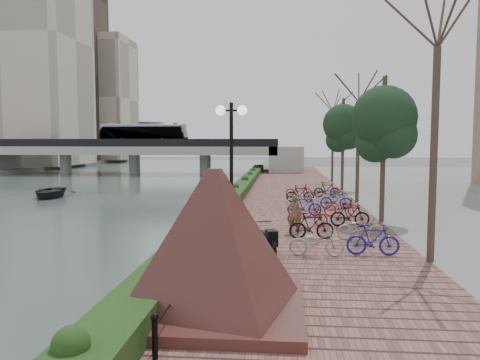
# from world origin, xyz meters

# --- Properties ---
(ground) EXTENTS (220.00, 220.00, 0.00)m
(ground) POSITION_xyz_m (0.00, 0.00, 0.00)
(ground) COLOR #59595B
(ground) RESTS_ON ground
(river_water) EXTENTS (30.00, 130.00, 0.02)m
(river_water) POSITION_xyz_m (-15.00, 25.00, 0.01)
(river_water) COLOR #485A55
(river_water) RESTS_ON ground
(promenade) EXTENTS (8.00, 75.00, 0.50)m
(promenade) POSITION_xyz_m (4.00, 17.50, 0.25)
(promenade) COLOR brown
(promenade) RESTS_ON ground
(hedge) EXTENTS (1.10, 56.00, 0.60)m
(hedge) POSITION_xyz_m (0.60, 20.00, 0.80)
(hedge) COLOR #1C3613
(hedge) RESTS_ON promenade
(chain_fence) EXTENTS (0.10, 14.10, 0.70)m
(chain_fence) POSITION_xyz_m (1.40, 2.00, 0.85)
(chain_fence) COLOR black
(chain_fence) RESTS_ON promenade
(granite_monument) EXTENTS (5.71, 5.71, 3.07)m
(granite_monument) POSITION_xyz_m (2.09, -2.76, 2.06)
(granite_monument) COLOR #42221C
(granite_monument) RESTS_ON promenade
(lamppost) EXTENTS (1.02, 0.32, 4.86)m
(lamppost) POSITION_xyz_m (1.87, 2.54, 4.01)
(lamppost) COLOR black
(lamppost) RESTS_ON promenade
(motorcycle) EXTENTS (0.88, 1.67, 1.00)m
(motorcycle) POSITION_xyz_m (3.08, 2.43, 1.00)
(motorcycle) COLOR black
(motorcycle) RESTS_ON promenade
(pedestrian) EXTENTS (0.61, 0.46, 1.53)m
(pedestrian) POSITION_xyz_m (4.00, 5.97, 1.26)
(pedestrian) COLOR brown
(pedestrian) RESTS_ON promenade
(bicycle_parking) EXTENTS (2.40, 17.32, 1.00)m
(bicycle_parking) POSITION_xyz_m (5.49, 10.26, 0.97)
(bicycle_parking) COLOR #9F9EA3
(bicycle_parking) RESTS_ON promenade
(street_trees) EXTENTS (3.20, 37.12, 6.80)m
(street_trees) POSITION_xyz_m (8.00, 12.68, 3.69)
(street_trees) COLOR #3D2B24
(street_trees) RESTS_ON promenade
(bridge) EXTENTS (36.00, 10.77, 6.50)m
(bridge) POSITION_xyz_m (-14.73, 45.00, 3.37)
(bridge) COLOR #ACACA6
(bridge) RESTS_ON ground
(boat) EXTENTS (3.67, 4.65, 0.87)m
(boat) POSITION_xyz_m (-13.44, 20.29, 0.45)
(boat) COLOR black
(boat) RESTS_ON river_water
(far_buildings) EXTENTS (35.00, 38.00, 38.00)m
(far_buildings) POSITION_xyz_m (-41.66, 65.91, 16.12)
(far_buildings) COLOR beige
(far_buildings) RESTS_ON far_bank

